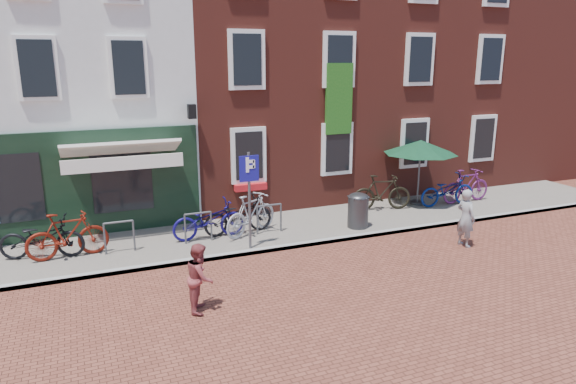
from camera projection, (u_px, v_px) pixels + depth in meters
name	position (u px, v px, depth m)	size (l,w,h in m)	color
ground	(267.00, 253.00, 13.29)	(80.00, 80.00, 0.00)	brown
sidewalk	(282.00, 229.00, 14.99)	(24.00, 3.00, 0.10)	slate
building_stucco	(45.00, 69.00, 16.58)	(8.00, 8.00, 9.00)	silver
building_brick_mid	(252.00, 54.00, 19.03)	(6.00, 8.00, 10.00)	maroon
building_brick_right	(390.00, 54.00, 21.24)	(6.00, 8.00, 10.00)	maroon
filler_right	(510.00, 66.00, 23.75)	(7.00, 8.00, 9.00)	maroon
litter_bin	(358.00, 208.00, 14.86)	(0.59, 0.59, 1.09)	#343537
parking_sign	(249.00, 185.00, 12.92)	(0.50, 0.08, 2.51)	#4C4C4F
parasol	(421.00, 144.00, 16.89)	(2.42, 2.42, 2.26)	#4C4C4F
woman	(466.00, 218.00, 13.60)	(0.57, 0.37, 1.55)	gray
boy	(200.00, 277.00, 10.13)	(0.67, 0.52, 1.38)	brown
bicycle_0	(42.00, 238.00, 12.57)	(0.69, 1.98, 1.04)	black
bicycle_1	(67.00, 235.00, 12.57)	(0.54, 1.92, 1.15)	#5E140A
bicycle_2	(209.00, 220.00, 13.96)	(0.69, 1.98, 1.04)	#120B57
bicycle_3	(251.00, 214.00, 14.27)	(0.54, 1.92, 1.15)	#9F9FA2
bicycle_4	(238.00, 215.00, 14.35)	(0.69, 1.98, 1.04)	black
bicycle_5	(382.00, 192.00, 16.56)	(0.54, 1.92, 1.15)	black
bicycle_6	(447.00, 190.00, 17.06)	(0.69, 1.98, 1.04)	#071856
bicycle_7	(466.00, 186.00, 17.42)	(0.54, 1.92, 1.15)	#571A50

